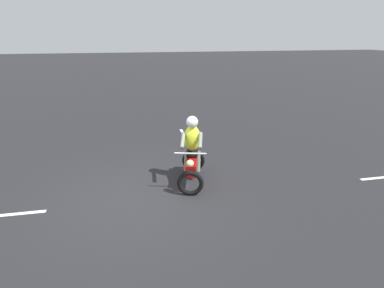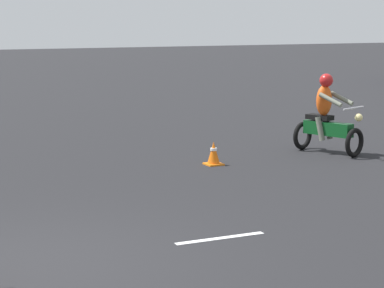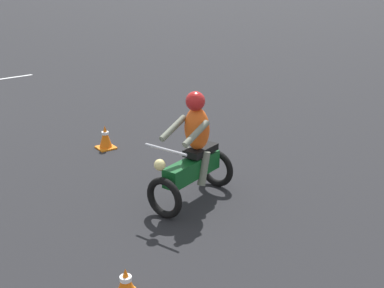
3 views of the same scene
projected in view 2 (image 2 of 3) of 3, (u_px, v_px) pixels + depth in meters
name	position (u px, v px, depth m)	size (l,w,h in m)	color
ground_plane	(36.00, 266.00, 8.52)	(120.00, 120.00, 0.00)	black
motorcycle_rider_background	(327.00, 119.00, 15.54)	(1.55, 1.04, 1.66)	black
traffic_cone_near_left	(214.00, 154.00, 14.36)	(0.32, 0.32, 0.45)	orange
lane_stripe_n	(220.00, 238.00, 9.59)	(0.10, 1.24, 0.01)	silver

